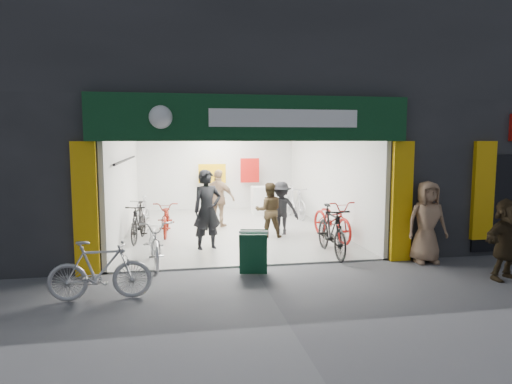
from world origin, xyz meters
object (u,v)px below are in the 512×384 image
object	(u,v)px
bike_left_front	(155,241)
parked_bike	(100,270)
pedestrian_near	(427,222)
bike_right_front	(331,231)
sandwich_board	(253,251)

from	to	relation	value
bike_left_front	parked_bike	world-z (taller)	parked_bike
bike_left_front	pedestrian_near	xyz separation A→B (m)	(5.73, -0.90, 0.39)
bike_right_front	sandwich_board	bearing A→B (deg)	-149.81
bike_left_front	sandwich_board	xyz separation A→B (m)	(1.93, -1.10, -0.03)
bike_left_front	bike_right_front	distance (m)	3.92
bike_left_front	sandwich_board	distance (m)	2.22
parked_bike	pedestrian_near	distance (m)	6.64
bike_right_front	sandwich_board	size ratio (longest dim) A/B	2.31
bike_left_front	sandwich_board	world-z (taller)	bike_left_front
bike_left_front	bike_right_front	bearing A→B (deg)	-6.63
bike_left_front	pedestrian_near	bearing A→B (deg)	-15.55
pedestrian_near	sandwich_board	bearing A→B (deg)	-172.83
sandwich_board	bike_right_front	bearing A→B (deg)	40.30
bike_left_front	parked_bike	bearing A→B (deg)	-117.52
bike_right_front	pedestrian_near	xyz separation A→B (m)	(1.81, -0.90, 0.30)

